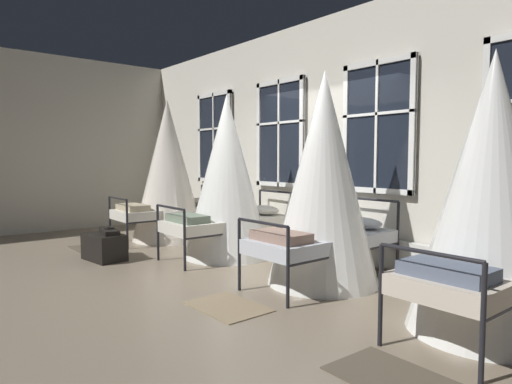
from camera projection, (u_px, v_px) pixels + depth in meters
ground at (256, 270)px, 5.81m from camera, size 21.84×21.84×0.00m
back_wall_with_windows at (328, 138)px, 6.55m from camera, size 10.14×0.10×3.50m
window_bank at (322, 184)px, 6.52m from camera, size 6.66×0.10×2.64m
cot_first at (168, 173)px, 7.98m from camera, size 1.29×1.92×2.50m
cot_second at (227, 179)px, 6.58m from camera, size 1.29×1.92×2.39m
cot_third at (324, 182)px, 5.15m from camera, size 1.29×1.90×2.45m
cot_fourth at (490, 199)px, 3.68m from camera, size 1.29×1.91×2.34m
rug_first at (93, 248)px, 7.23m from camera, size 0.81×0.57×0.01m
rug_third at (228, 306)px, 4.38m from camera, size 0.80×0.57×0.01m
rug_fourth at (393, 378)px, 2.95m from camera, size 0.82×0.59×0.01m
suitcase_dark at (110, 244)px, 6.47m from camera, size 0.59×0.31×0.47m
travel_trunk at (104, 247)px, 6.40m from camera, size 0.68×0.47×0.38m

